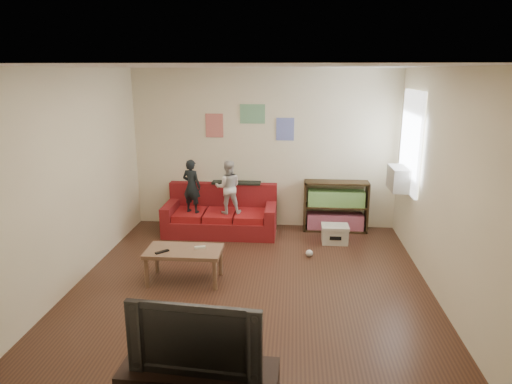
# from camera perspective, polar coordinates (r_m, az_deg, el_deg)

# --- Properties ---
(room_shell) EXTENTS (4.52, 5.02, 2.72)m
(room_shell) POSITION_cam_1_polar(r_m,az_deg,el_deg) (5.37, -0.71, 0.89)
(room_shell) COLOR #492A1D
(room_shell) RESTS_ON ground
(sofa) EXTENTS (1.85, 0.85, 0.81)m
(sofa) POSITION_cam_1_polar(r_m,az_deg,el_deg) (7.73, -4.36, -3.04)
(sofa) COLOR maroon
(sofa) RESTS_ON ground
(child_a) EXTENTS (0.38, 0.31, 0.88)m
(child_a) POSITION_cam_1_polar(r_m,az_deg,el_deg) (7.50, -8.05, 0.73)
(child_a) COLOR black
(child_a) RESTS_ON sofa
(child_b) EXTENTS (0.47, 0.39, 0.88)m
(child_b) POSITION_cam_1_polar(r_m,az_deg,el_deg) (7.40, -3.51, 0.61)
(child_b) COLOR silver
(child_b) RESTS_ON sofa
(coffee_table) EXTENTS (0.97, 0.53, 0.43)m
(coffee_table) POSITION_cam_1_polar(r_m,az_deg,el_deg) (5.99, -8.98, -7.66)
(coffee_table) COLOR #805F46
(coffee_table) RESTS_ON ground
(remote) EXTENTS (0.16, 0.16, 0.02)m
(remote) POSITION_cam_1_polar(r_m,az_deg,el_deg) (5.92, -11.66, -7.32)
(remote) COLOR black
(remote) RESTS_ON coffee_table
(game_controller) EXTENTS (0.15, 0.08, 0.03)m
(game_controller) POSITION_cam_1_polar(r_m,az_deg,el_deg) (5.96, -7.02, -6.89)
(game_controller) COLOR white
(game_controller) RESTS_ON coffee_table
(bookshelf) EXTENTS (1.07, 0.32, 0.86)m
(bookshelf) POSITION_cam_1_polar(r_m,az_deg,el_deg) (7.86, 9.90, -2.07)
(bookshelf) COLOR #322413
(bookshelf) RESTS_ON ground
(window) EXTENTS (0.04, 1.08, 1.48)m
(window) POSITION_cam_1_polar(r_m,az_deg,el_deg) (7.13, 18.79, 5.97)
(window) COLOR white
(window) RESTS_ON room_shell
(ac_unit) EXTENTS (0.28, 0.55, 0.35)m
(ac_unit) POSITION_cam_1_polar(r_m,az_deg,el_deg) (7.20, 17.50, 1.62)
(ac_unit) COLOR #B7B2A3
(ac_unit) RESTS_ON window
(artwork_left) EXTENTS (0.30, 0.01, 0.40)m
(artwork_left) POSITION_cam_1_polar(r_m,az_deg,el_deg) (7.84, -5.23, 8.28)
(artwork_left) COLOR #D87266
(artwork_left) RESTS_ON room_shell
(artwork_center) EXTENTS (0.42, 0.01, 0.32)m
(artwork_center) POSITION_cam_1_polar(r_m,az_deg,el_deg) (7.74, -0.45, 9.73)
(artwork_center) COLOR #72B27F
(artwork_center) RESTS_ON room_shell
(artwork_right) EXTENTS (0.30, 0.01, 0.38)m
(artwork_right) POSITION_cam_1_polar(r_m,az_deg,el_deg) (7.74, 3.66, 7.84)
(artwork_right) COLOR #727FCC
(artwork_right) RESTS_ON room_shell
(file_box) EXTENTS (0.42, 0.32, 0.29)m
(file_box) POSITION_cam_1_polar(r_m,az_deg,el_deg) (7.36, 9.82, -5.18)
(file_box) COLOR beige
(file_box) RESTS_ON ground
(television) EXTENTS (1.03, 0.22, 0.59)m
(television) POSITION_cam_1_polar(r_m,az_deg,el_deg) (3.60, -7.30, -17.16)
(television) COLOR black
(television) RESTS_ON tv_stand
(tissue) EXTENTS (0.11, 0.11, 0.10)m
(tissue) POSITION_cam_1_polar(r_m,az_deg,el_deg) (6.81, 6.68, -7.61)
(tissue) COLOR beige
(tissue) RESTS_ON ground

